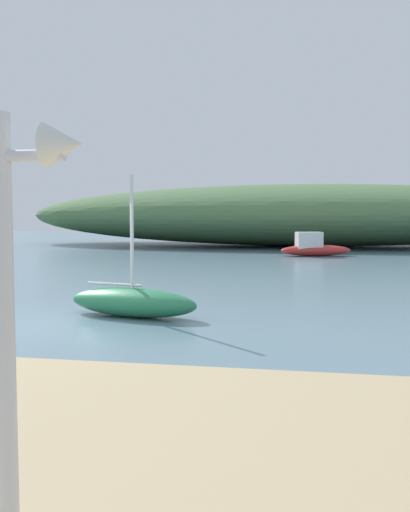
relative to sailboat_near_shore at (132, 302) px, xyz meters
The scene contains 4 objects.
ground_plane 1.71m from the sailboat_near_shore, 139.48° to the right, with size 120.00×120.00×0.00m, color slate.
distant_hill 30.10m from the sailboat_near_shore, 84.01° to the left, with size 40.43×13.56×4.33m, color #517547.
sailboat_near_shore is the anchor object (origin of this frame).
motorboat_far_right 19.92m from the sailboat_near_shore, 78.85° to the left, with size 3.96×2.09×1.29m.
Camera 1 is at (5.20, -11.11, 2.25)m, focal length 41.11 mm.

